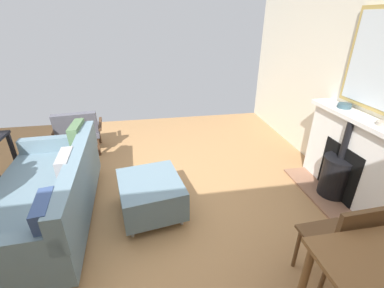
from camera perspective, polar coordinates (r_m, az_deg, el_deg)
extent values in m
cube|color=#A87A4C|center=(3.21, -15.06, -12.60)|extent=(5.59, 5.54, 0.01)
cube|color=silver|center=(3.54, 34.09, 11.95)|extent=(0.12, 5.54, 2.71)
cube|color=#93664C|center=(3.56, 26.24, -10.04)|extent=(0.31, 1.24, 0.03)
cube|color=white|center=(3.50, 31.30, -3.03)|extent=(0.23, 1.30, 0.96)
cube|color=black|center=(3.50, 29.64, -5.14)|extent=(0.06, 0.60, 0.62)
cylinder|color=black|center=(3.51, 28.85, -6.32)|extent=(0.33, 0.33, 0.47)
cylinder|color=black|center=(3.40, 29.72, -2.82)|extent=(0.34, 0.34, 0.02)
cylinder|color=black|center=(3.31, 30.57, 0.66)|extent=(0.07, 0.07, 0.44)
cube|color=white|center=(3.30, 32.96, 4.61)|extent=(0.28, 1.38, 0.05)
cylinder|color=#334C56|center=(3.51, 30.29, 7.19)|extent=(0.15, 0.15, 0.05)
torus|color=#334C56|center=(3.51, 30.37, 7.50)|extent=(0.15, 0.15, 0.01)
cylinder|color=#9E9384|center=(3.14, 36.26, 3.61)|extent=(0.13, 0.13, 0.04)
torus|color=#9E9384|center=(3.13, 36.32, 3.84)|extent=(0.13, 0.13, 0.01)
cylinder|color=#B2B2B7|center=(3.95, -31.28, -7.03)|extent=(0.04, 0.04, 0.10)
cylinder|color=#B2B2B7|center=(3.76, -20.74, -6.33)|extent=(0.04, 0.04, 0.10)
cylinder|color=#B2B2B7|center=(2.57, -24.94, -24.88)|extent=(0.04, 0.04, 0.10)
cube|color=slate|center=(3.10, -29.78, -10.95)|extent=(0.99, 1.88, 0.33)
cube|color=slate|center=(2.82, -23.60, -5.11)|extent=(0.22, 1.85, 0.33)
cube|color=slate|center=(3.70, -27.31, 0.13)|extent=(0.87, 0.16, 0.18)
cube|color=#4C6B47|center=(3.45, -23.44, 0.93)|extent=(0.13, 0.41, 0.40)
cube|color=#99999E|center=(2.84, -25.56, -5.33)|extent=(0.13, 0.37, 0.36)
cube|color=#334775|center=(2.28, -28.90, -14.33)|extent=(0.16, 0.37, 0.36)
cylinder|color=#B2B2B7|center=(3.21, -14.25, -11.42)|extent=(0.04, 0.04, 0.09)
cylinder|color=#B2B2B7|center=(2.77, -12.84, -18.38)|extent=(0.04, 0.04, 0.09)
cylinder|color=#B2B2B7|center=(3.26, -5.32, -9.92)|extent=(0.04, 0.04, 0.09)
cylinder|color=#B2B2B7|center=(2.83, -2.26, -16.42)|extent=(0.04, 0.04, 0.09)
cube|color=slate|center=(2.87, -8.98, -10.64)|extent=(0.74, 0.81, 0.33)
cube|color=#4C3321|center=(4.71, -19.65, 2.04)|extent=(0.05, 0.05, 0.32)
cube|color=#4C3321|center=(4.77, -25.71, 1.25)|extent=(0.05, 0.05, 0.32)
cube|color=#4C3321|center=(4.27, -19.77, -0.42)|extent=(0.05, 0.05, 0.32)
cube|color=#4C3321|center=(4.35, -26.43, -1.26)|extent=(0.05, 0.05, 0.32)
cube|color=#4C4C56|center=(4.45, -23.30, 2.58)|extent=(0.66, 0.63, 0.08)
cube|color=#4C4C56|center=(4.14, -24.08, 3.95)|extent=(0.61, 0.21, 0.35)
cube|color=#4C3321|center=(4.38, -19.39, 4.20)|extent=(0.10, 0.53, 0.04)
cube|color=#4C3321|center=(4.47, -27.54, 3.09)|extent=(0.10, 0.53, 0.04)
cube|color=black|center=(3.92, -34.02, -2.85)|extent=(0.04, 0.04, 0.71)
cylinder|color=brown|center=(2.07, 22.88, -26.80)|extent=(0.05, 0.05, 0.73)
cylinder|color=brown|center=(2.68, 27.96, -18.35)|extent=(0.03, 0.03, 0.42)
cylinder|color=brown|center=(2.51, 21.93, -20.34)|extent=(0.03, 0.03, 0.42)
cylinder|color=brown|center=(2.53, 32.68, -22.78)|extent=(0.03, 0.03, 0.42)
cylinder|color=brown|center=(2.35, 26.47, -25.41)|extent=(0.03, 0.03, 0.42)
cube|color=brown|center=(2.36, 28.40, -17.98)|extent=(0.42, 0.42, 0.02)
cube|color=brown|center=(2.14, 32.53, -16.45)|extent=(0.36, 0.05, 0.41)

